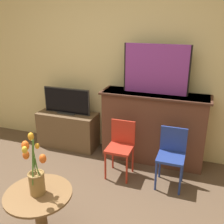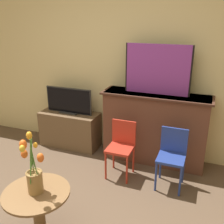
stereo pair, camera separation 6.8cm
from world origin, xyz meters
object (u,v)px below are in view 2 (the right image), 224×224
Objects in this scene: chair_blue at (172,153)px; chair_red at (122,144)px; tv_monitor at (69,101)px; painting at (158,70)px; vase_tulips at (34,174)px.

chair_red is at bearing 179.42° from chair_blue.
chair_red is at bearing -25.12° from tv_monitor.
chair_red is 1.00× the size of chair_blue.
chair_blue is (0.32, -0.49, -0.85)m from painting.
tv_monitor is at bearing 154.88° from chair_red.
painting is 1.14× the size of tv_monitor.
painting is at bearing 58.92° from chair_red.
chair_red is 0.61m from chair_blue.
painting reaches higher than chair_blue.
painting is 1.02m from chair_red.
painting is 1.20× the size of chair_blue.
chair_red is (-0.29, -0.48, -0.85)m from painting.
painting is 1.93m from vase_tulips.
tv_monitor is 1.05× the size of chair_blue.
painting is at bearing 123.41° from chair_blue.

